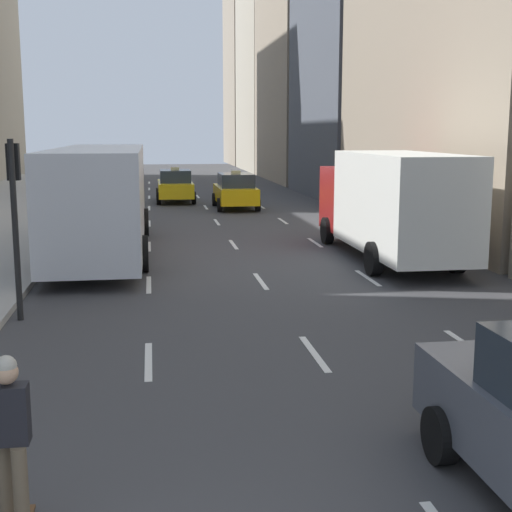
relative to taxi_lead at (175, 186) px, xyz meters
name	(u,v)px	position (x,y,z in m)	size (l,w,h in m)	color
lane_markings	(224,232)	(1.40, -11.95, -0.87)	(5.72, 56.00, 0.01)	white
taxi_lead	(175,186)	(0.00, 0.00, 0.00)	(2.02, 4.40, 1.87)	yellow
taxi_second	(235,191)	(2.80, -3.79, 0.00)	(2.02, 4.40, 1.87)	yellow
city_bus	(101,196)	(-2.81, -16.04, 0.91)	(2.80, 11.61, 3.25)	silver
box_truck	(390,202)	(5.60, -18.47, 0.83)	(2.58, 8.40, 3.15)	maroon
skateboarder	(10,437)	(-2.63, -31.92, 0.08)	(0.36, 0.80, 1.75)	brown
traffic_light_pole	(14,200)	(-3.95, -23.83, 1.53)	(0.24, 0.42, 3.60)	black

